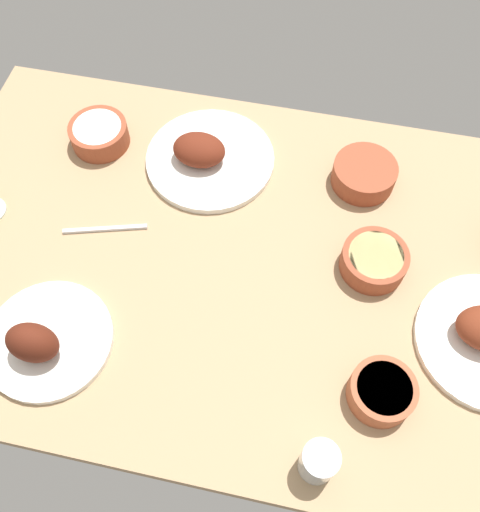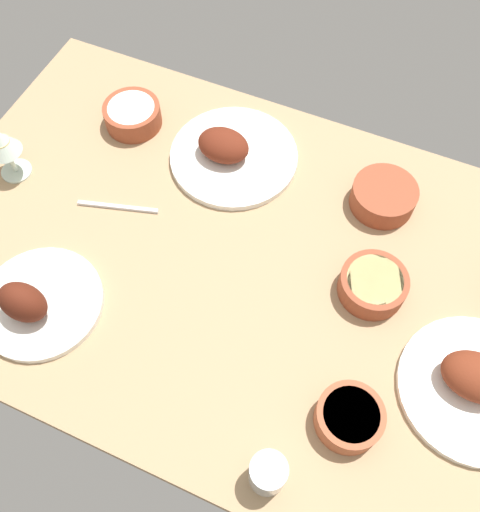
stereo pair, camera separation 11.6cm
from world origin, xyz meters
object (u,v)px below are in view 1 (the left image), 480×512
bowl_soup (382,391)px  plate_far_side (207,156)px  fork_loose (105,229)px  bowl_cream (99,134)px  bowl_pasta (374,260)px  bowl_potatoes (364,174)px  water_tumbler (319,462)px  plate_near_viewer (43,341)px

bowl_soup → plate_far_side: bearing=-46.8°
plate_far_side → fork_loose: (17.24, 22.83, -1.71)cm
plate_far_side → bowl_cream: 26.15cm
bowl_pasta → fork_loose: 57.70cm
plate_far_side → bowl_potatoes: (-36.11, -1.82, 0.85)cm
bowl_cream → bowl_pasta: (-66.47, 20.68, -0.06)cm
bowl_cream → bowl_potatoes: bearing=-179.0°
bowl_potatoes → bowl_pasta: (-4.23, 21.82, -0.09)cm
bowl_potatoes → fork_loose: bearing=24.8°
water_tumbler → plate_near_viewer: bearing=-11.6°
plate_near_viewer → water_tumbler: bearing=168.4°
bowl_soup → bowl_potatoes: bearing=-80.6°
plate_near_viewer → bowl_soup: plate_near_viewer is taller
plate_far_side → bowl_soup: plate_far_side is taller
plate_near_viewer → water_tumbler: size_ratio=2.87×
plate_far_side → plate_near_viewer: bearing=68.7°
plate_near_viewer → bowl_soup: bearing=-176.8°
plate_near_viewer → fork_loose: plate_near_viewer is taller
plate_far_side → bowl_pasta: bearing=153.6°
bowl_cream → bowl_pasta: bearing=162.7°
bowl_potatoes → bowl_soup: same height
plate_far_side → bowl_cream: bearing=-1.5°
plate_far_side → bowl_pasta: size_ratio=2.18×
plate_near_viewer → bowl_potatoes: plate_near_viewer is taller
bowl_potatoes → bowl_soup: (-8.12, 48.87, -0.03)cm
fork_loose → bowl_pasta: bearing=166.7°
plate_far_side → bowl_soup: (-44.23, 47.05, 0.82)cm
fork_loose → plate_far_side: bearing=-143.2°
bowl_potatoes → bowl_soup: 49.54cm
bowl_potatoes → bowl_pasta: 22.22cm
plate_far_side → bowl_cream: (26.13, -0.68, 0.82)cm
plate_far_side → bowl_cream: plate_far_side is taller
bowl_potatoes → plate_near_viewer: bearing=43.2°
water_tumbler → fork_loose: 64.90cm
plate_far_side → bowl_pasta: (-40.34, 20.00, 0.77)cm
plate_near_viewer → bowl_cream: bearing=-82.9°
bowl_soup → bowl_pasta: bearing=-81.8°
bowl_pasta → fork_loose: bearing=2.8°
plate_near_viewer → bowl_potatoes: size_ratio=1.74×
bowl_potatoes → bowl_pasta: bearing=101.0°
bowl_cream → bowl_pasta: bowl_cream is taller
bowl_soup → water_tumbler: size_ratio=1.41×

